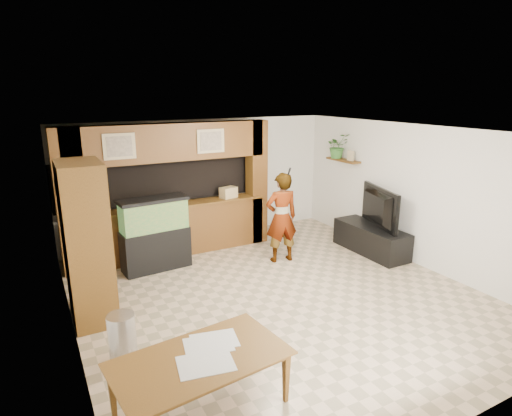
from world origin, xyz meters
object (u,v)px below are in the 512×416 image
pantry_cabinet (87,243)px  person (281,218)px  aquarium (155,235)px  dining_table (203,386)px  television (373,207)px

pantry_cabinet → person: size_ratio=1.32×
pantry_cabinet → aquarium: (1.29, 1.31, -0.48)m
person → dining_table: 4.21m
aquarium → dining_table: bearing=-103.5°
aquarium → dining_table: 3.89m
pantry_cabinet → dining_table: 2.75m
person → dining_table: bearing=55.6°
person → dining_table: (-2.81, -3.08, -0.56)m
aquarium → dining_table: size_ratio=0.77×
aquarium → person: (2.22, -0.75, 0.21)m
person → dining_table: person is taller
dining_table → pantry_cabinet: bearing=99.1°
television → person: person is taller
aquarium → person: person is taller
aquarium → person: size_ratio=0.78×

